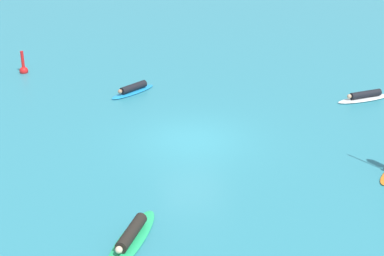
{
  "coord_description": "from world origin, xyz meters",
  "views": [
    {
      "loc": [
        -6.33,
        -19.57,
        9.47
      ],
      "look_at": [
        0.0,
        0.0,
        0.5
      ],
      "focal_mm": 54.64,
      "sensor_mm": 36.0,
      "label": 1
    }
  ],
  "objects_px": {
    "surfer_on_green_board": "(131,237)",
    "surfer_on_white_board": "(364,97)",
    "marker_buoy": "(24,69)",
    "surfer_on_blue_board": "(133,89)"
  },
  "relations": [
    {
      "from": "surfer_on_blue_board",
      "to": "surfer_on_white_board",
      "type": "xyz_separation_m",
      "value": [
        9.85,
        -4.17,
        -0.01
      ]
    },
    {
      "from": "surfer_on_green_board",
      "to": "surfer_on_blue_board",
      "type": "height_order",
      "value": "surfer_on_green_board"
    },
    {
      "from": "surfer_on_white_board",
      "to": "surfer_on_blue_board",
      "type": "bearing_deg",
      "value": -27.27
    },
    {
      "from": "surfer_on_white_board",
      "to": "marker_buoy",
      "type": "distance_m",
      "value": 17.04
    },
    {
      "from": "surfer_on_green_board",
      "to": "surfer_on_white_board",
      "type": "height_order",
      "value": "surfer_on_green_board"
    },
    {
      "from": "surfer_on_white_board",
      "to": "marker_buoy",
      "type": "height_order",
      "value": "marker_buoy"
    },
    {
      "from": "surfer_on_green_board",
      "to": "marker_buoy",
      "type": "xyz_separation_m",
      "value": [
        -2.01,
        16.58,
        0.07
      ]
    },
    {
      "from": "surfer_on_green_board",
      "to": "surfer_on_blue_board",
      "type": "relative_size",
      "value": 1.21
    },
    {
      "from": "surfer_on_white_board",
      "to": "marker_buoy",
      "type": "xyz_separation_m",
      "value": [
        -14.57,
        8.85,
        0.08
      ]
    },
    {
      "from": "surfer_on_blue_board",
      "to": "surfer_on_white_board",
      "type": "height_order",
      "value": "surfer_on_blue_board"
    }
  ]
}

